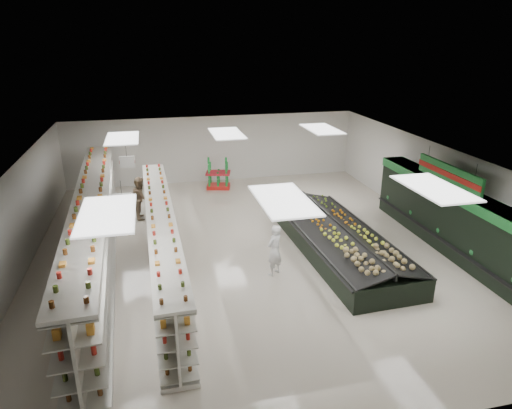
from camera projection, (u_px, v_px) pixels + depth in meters
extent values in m
plane|color=beige|center=(248.00, 248.00, 15.52)|extent=(16.00, 16.00, 0.00)
cube|color=white|center=(248.00, 157.00, 14.41)|extent=(14.00, 16.00, 0.02)
cube|color=silver|center=(214.00, 149.00, 22.27)|extent=(14.00, 0.02, 3.20)
cube|color=silver|center=(349.00, 366.00, 7.66)|extent=(14.00, 0.02, 3.20)
cube|color=silver|center=(17.00, 223.00, 13.47)|extent=(0.02, 16.00, 3.20)
cube|color=silver|center=(437.00, 189.00, 16.45)|extent=(0.02, 16.00, 3.20)
cube|color=black|center=(450.00, 218.00, 15.16)|extent=(0.80, 8.00, 2.20)
cube|color=#217D34|center=(454.00, 191.00, 14.83)|extent=(0.85, 8.00, 0.30)
cube|color=black|center=(441.00, 234.00, 15.30)|extent=(0.55, 7.80, 0.15)
cube|color=beige|center=(447.00, 212.00, 15.04)|extent=(0.45, 7.70, 0.03)
cube|color=beige|center=(448.00, 203.00, 14.94)|extent=(0.45, 7.70, 0.03)
cube|color=white|center=(122.00, 201.00, 11.93)|extent=(0.50, 0.06, 0.40)
cube|color=red|center=(122.00, 201.00, 11.93)|extent=(0.52, 0.02, 0.12)
cylinder|color=black|center=(121.00, 190.00, 11.82)|extent=(0.01, 0.01, 0.50)
cube|color=white|center=(127.00, 162.00, 15.58)|extent=(0.50, 0.06, 0.40)
cube|color=red|center=(127.00, 162.00, 15.58)|extent=(0.52, 0.02, 0.12)
cylinder|color=black|center=(126.00, 153.00, 15.48)|extent=(0.01, 0.01, 0.50)
cube|color=#217D34|center=(449.00, 174.00, 14.56)|extent=(0.10, 3.20, 0.60)
cube|color=red|center=(447.00, 174.00, 14.55)|extent=(0.03, 3.20, 0.18)
cylinder|color=black|center=(476.00, 172.00, 13.32)|extent=(0.01, 0.01, 0.50)
cylinder|color=black|center=(429.00, 153.00, 15.51)|extent=(0.01, 0.01, 0.50)
cube|color=silver|center=(99.00, 261.00, 14.49)|extent=(1.57, 13.31, 0.13)
cube|color=silver|center=(95.00, 231.00, 14.12)|extent=(0.64, 13.27, 2.21)
cube|color=silver|center=(91.00, 196.00, 13.72)|extent=(1.57, 13.31, 0.09)
cube|color=beige|center=(90.00, 259.00, 14.38)|extent=(1.06, 13.18, 0.03)
cube|color=beige|center=(88.00, 245.00, 14.21)|extent=(1.06, 13.18, 0.03)
cube|color=beige|center=(86.00, 231.00, 14.04)|extent=(1.06, 13.18, 0.03)
cube|color=beige|center=(84.00, 216.00, 13.87)|extent=(1.06, 13.18, 0.03)
cube|color=beige|center=(82.00, 201.00, 13.70)|extent=(1.06, 13.18, 0.03)
cube|color=beige|center=(107.00, 257.00, 14.50)|extent=(1.06, 13.18, 0.03)
cube|color=beige|center=(105.00, 243.00, 14.34)|extent=(1.06, 13.18, 0.03)
cube|color=beige|center=(104.00, 229.00, 14.17)|extent=(1.06, 13.18, 0.03)
cube|color=beige|center=(102.00, 214.00, 14.00)|extent=(1.06, 13.18, 0.03)
cube|color=beige|center=(100.00, 200.00, 13.83)|extent=(1.06, 13.18, 0.03)
cube|color=silver|center=(164.00, 266.00, 14.21)|extent=(1.03, 10.87, 0.11)
cube|color=silver|center=(162.00, 242.00, 13.91)|extent=(0.27, 10.86, 1.81)
cube|color=silver|center=(160.00, 213.00, 13.58)|extent=(1.03, 10.87, 0.07)
cube|color=beige|center=(157.00, 264.00, 14.12)|extent=(0.61, 10.77, 0.03)
cube|color=beige|center=(156.00, 252.00, 13.98)|extent=(0.61, 10.77, 0.03)
cube|color=beige|center=(155.00, 241.00, 13.84)|extent=(0.61, 10.77, 0.03)
cube|color=beige|center=(154.00, 229.00, 13.71)|extent=(0.61, 10.77, 0.03)
cube|color=beige|center=(153.00, 217.00, 13.57)|extent=(0.61, 10.77, 0.03)
cube|color=beige|center=(171.00, 262.00, 14.22)|extent=(0.61, 10.77, 0.03)
cube|color=beige|center=(170.00, 251.00, 14.08)|extent=(0.61, 10.77, 0.03)
cube|color=beige|center=(169.00, 239.00, 13.94)|extent=(0.61, 10.77, 0.03)
cube|color=beige|center=(168.00, 227.00, 13.80)|extent=(0.61, 10.77, 0.03)
cube|color=beige|center=(167.00, 215.00, 13.66)|extent=(0.61, 10.77, 0.03)
cube|color=black|center=(339.00, 243.00, 15.11)|extent=(2.63, 7.04, 0.70)
cube|color=#262626|center=(307.00, 237.00, 14.70)|extent=(0.31, 6.95, 0.06)
cube|color=#262626|center=(371.00, 229.00, 15.26)|extent=(0.31, 6.95, 0.06)
cube|color=black|center=(322.00, 232.00, 14.79)|extent=(1.53, 6.90, 0.36)
cube|color=black|center=(357.00, 228.00, 15.10)|extent=(1.53, 6.90, 0.36)
cube|color=#262626|center=(340.00, 227.00, 14.91)|extent=(0.29, 6.86, 0.25)
cube|color=red|center=(219.00, 186.00, 21.62)|extent=(1.21, 0.95, 0.18)
cube|color=red|center=(218.00, 173.00, 21.39)|extent=(1.26, 1.00, 0.09)
imported|color=white|center=(274.00, 250.00, 13.59)|extent=(0.70, 0.66, 1.61)
imported|color=tan|center=(141.00, 198.00, 17.87)|extent=(0.51, 0.82, 1.68)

